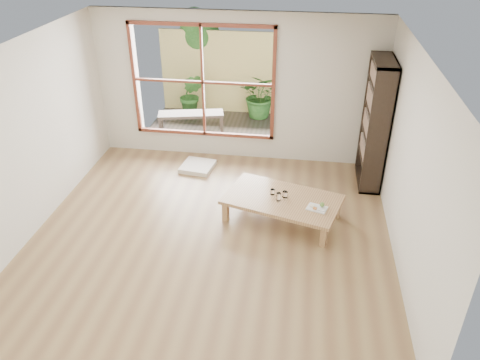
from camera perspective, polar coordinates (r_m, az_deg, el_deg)
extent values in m
plane|color=#96784B|center=(6.72, -3.45, -6.49)|extent=(5.00, 5.00, 0.00)
cube|color=tan|center=(6.85, 5.19, -2.40)|extent=(1.84, 1.34, 0.05)
cube|color=tan|center=(6.89, -1.77, -3.84)|extent=(0.10, 0.10, 0.31)
cube|color=tan|center=(7.47, 0.79, -0.86)|extent=(0.10, 0.10, 0.31)
cube|color=tan|center=(6.49, 10.14, -6.82)|extent=(0.10, 0.10, 0.31)
cube|color=tan|center=(7.10, 11.79, -3.40)|extent=(0.10, 0.10, 0.31)
cube|color=silver|center=(8.34, -5.19, 1.66)|extent=(0.61, 0.61, 0.08)
cube|color=black|center=(7.79, 16.17, 6.58)|extent=(0.33, 0.94, 2.08)
cylinder|color=silver|center=(6.74, 4.71, -2.05)|extent=(0.07, 0.07, 0.13)
cylinder|color=silver|center=(6.84, 5.59, -1.79)|extent=(0.06, 0.06, 0.09)
cylinder|color=silver|center=(6.84, 5.48, -1.74)|extent=(0.07, 0.07, 0.09)
cylinder|color=silver|center=(6.89, 3.99, -1.45)|extent=(0.07, 0.07, 0.08)
cube|color=white|center=(6.66, 9.36, -3.42)|extent=(0.32, 0.27, 0.02)
sphere|color=#547C31|center=(6.67, 9.98, -2.97)|extent=(0.07, 0.07, 0.07)
cube|color=#CA732F|center=(6.61, 9.13, -3.43)|extent=(0.06, 0.05, 0.02)
cube|color=beige|center=(6.67, 8.80, -3.11)|extent=(0.07, 0.06, 0.02)
cylinder|color=silver|center=(6.60, 9.62, -3.61)|extent=(0.15, 0.06, 0.01)
cube|color=#332B25|center=(9.85, -2.81, 6.19)|extent=(2.80, 2.00, 0.05)
cube|color=black|center=(9.57, -6.01, 7.99)|extent=(1.36, 0.66, 0.05)
cube|color=black|center=(9.55, -9.65, 6.32)|extent=(0.07, 0.07, 0.36)
cube|color=black|center=(9.83, -9.53, 7.04)|extent=(0.07, 0.07, 0.36)
cube|color=black|center=(9.51, -2.24, 6.64)|extent=(0.07, 0.07, 0.36)
cube|color=black|center=(9.79, -2.32, 7.35)|extent=(0.07, 0.07, 0.36)
cube|color=#D6C56D|center=(10.45, -1.89, 12.93)|extent=(2.80, 0.06, 1.80)
imported|color=#336224|center=(10.23, 2.61, 10.28)|extent=(1.07, 0.99, 0.99)
imported|color=#336224|center=(10.35, -5.94, 10.27)|extent=(0.54, 0.44, 0.95)
cylinder|color=#4C3D2D|center=(10.90, -5.32, 13.00)|extent=(0.14, 0.14, 1.60)
sphere|color=#336224|center=(10.65, -4.89, 17.35)|extent=(0.84, 0.84, 0.84)
sphere|color=#336224|center=(10.84, -6.20, 16.43)|extent=(0.70, 0.70, 0.70)
sphere|color=#336224|center=(10.53, -5.58, 18.56)|extent=(0.64, 0.64, 0.64)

